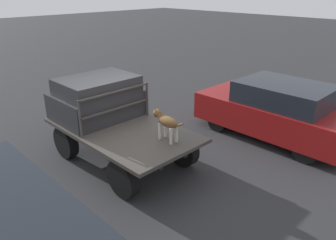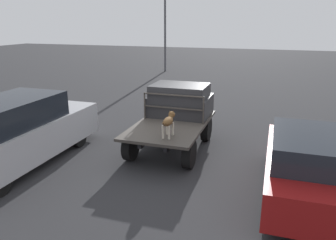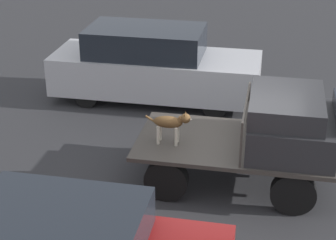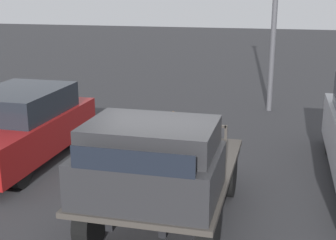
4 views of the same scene
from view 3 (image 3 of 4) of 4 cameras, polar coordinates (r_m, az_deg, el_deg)
ground_plane at (r=11.15m, az=6.52°, el=-6.14°), size 80.00×80.00×0.00m
flatbed_truck at (r=10.84m, az=6.68°, el=-3.35°), size 3.68×2.06×0.87m
truck_cab at (r=10.50m, az=12.24°, el=-0.27°), size 1.54×1.94×1.03m
truck_headboard at (r=10.47m, az=7.89°, el=0.50°), size 0.04×1.94×0.86m
dog at (r=10.41m, az=0.37°, el=-0.28°), size 0.90×0.23×0.67m
parked_pickup_far at (r=14.38m, az=-1.50°, el=5.58°), size 5.26×1.88×1.92m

